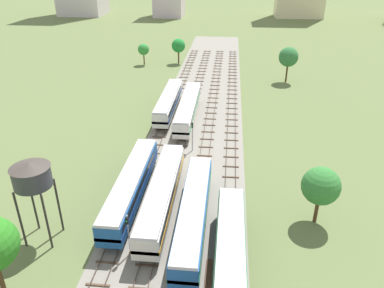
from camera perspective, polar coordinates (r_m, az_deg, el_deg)
ground_plane at (r=67.82m, az=0.72°, el=2.07°), size 480.00×480.00×0.00m
ballast_bed at (r=67.82m, az=0.72°, el=2.08°), size 16.61×176.00×0.01m
track_far_left at (r=69.45m, az=-4.40°, el=2.74°), size 2.40×126.00×0.29m
track_left at (r=68.87m, az=-0.95°, el=2.60°), size 2.40×126.00×0.29m
track_centre_left at (r=68.54m, az=2.55°, el=2.45°), size 2.40×126.00×0.29m
track_centre at (r=68.47m, az=6.06°, el=2.29°), size 2.40×126.00×0.29m
passenger_coach_centre_nearest at (r=36.61m, az=5.84°, el=-18.25°), size 2.96×22.00×3.80m
diesel_railcar_centre_left_near at (r=42.83m, az=0.24°, el=-10.29°), size 2.96×20.50×3.80m
diesel_railcar_left_mid at (r=45.99m, az=-4.62°, el=-7.46°), size 2.96×20.50×3.80m
diesel_railcar_far_left_midfar at (r=47.99m, az=-9.30°, el=-6.14°), size 2.96×20.50×3.80m
passenger_coach_left_far at (r=71.40m, az=-0.61°, el=5.67°), size 2.96×22.00×3.80m
diesel_railcar_far_left_farther at (r=74.65m, az=-3.59°, el=6.57°), size 2.96×20.50×3.80m
water_tower at (r=41.97m, az=-23.34°, el=-4.50°), size 4.13×4.13×9.68m
signal_post_nearest at (r=59.29m, az=0.05°, el=1.74°), size 0.28×0.47×5.13m
signal_post_near at (r=39.82m, az=-9.75°, el=-12.88°), size 0.28×0.47×5.10m
lineside_tree_0 at (r=111.39m, az=-2.10°, el=14.80°), size 3.94×3.94×7.15m
lineside_tree_1 at (r=45.11m, az=19.12°, el=-6.11°), size 4.45×4.45×7.28m
lineside_tree_3 at (r=96.34m, az=14.55°, el=12.76°), size 4.75×4.75×8.69m
lineside_tree_4 at (r=110.83m, az=-7.44°, el=14.16°), size 3.22×3.22×6.07m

